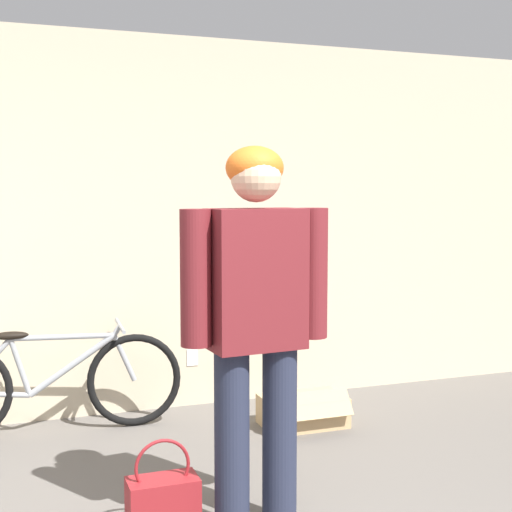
% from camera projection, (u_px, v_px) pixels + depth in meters
% --- Properties ---
extents(wall_back, '(8.00, 0.07, 2.60)m').
position_uv_depth(wall_back, '(112.00, 226.00, 4.85)').
color(wall_back, beige).
rests_on(wall_back, ground_plane).
extents(person, '(0.69, 0.27, 1.74)m').
position_uv_depth(person, '(256.00, 308.00, 3.18)').
color(person, '#23283D').
rests_on(person, ground_plane).
extents(bicycle, '(1.67, 0.46, 0.68)m').
position_uv_depth(bicycle, '(50.00, 383.00, 4.50)').
color(bicycle, black).
rests_on(bicycle, ground_plane).
extents(handbag, '(0.32, 0.17, 0.43)m').
position_uv_depth(handbag, '(163.00, 502.00, 3.22)').
color(handbag, maroon).
rests_on(handbag, ground_plane).
extents(cardboard_box, '(0.54, 0.41, 0.26)m').
position_uv_depth(cardboard_box, '(303.00, 411.00, 4.68)').
color(cardboard_box, tan).
rests_on(cardboard_box, ground_plane).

